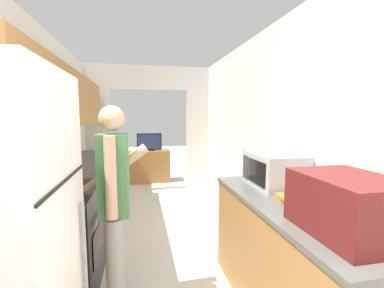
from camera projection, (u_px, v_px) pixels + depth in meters
The scene contains 12 objects.
wall_left at pixel (35, 127), 2.41m from camera, with size 0.38×6.80×2.50m.
wall_right at pixel (285, 146), 2.54m from camera, with size 0.06×6.80×2.50m.
wall_far_with_doorway at pixel (149, 122), 5.04m from camera, with size 2.79×0.06×2.50m.
counter_left at pixel (87, 198), 3.40m from camera, with size 0.62×3.29×0.92m.
counter_right at pixel (290, 262), 1.91m from camera, with size 0.62×1.70×0.92m.
range_oven at pixel (60, 242), 2.21m from camera, with size 0.66×0.79×1.06m.
person at pixel (115, 207), 1.92m from camera, with size 0.52×0.38×1.62m.
suitcase at pixel (348, 205), 1.37m from camera, with size 0.42×0.57×0.32m.
microwave at pixel (274, 170), 2.28m from camera, with size 0.40×0.52×0.30m.
book_stack at pixel (299, 201), 1.84m from camera, with size 0.25×0.32×0.04m.
tv_cabinet at pixel (150, 166), 5.98m from camera, with size 0.91×0.42×0.74m.
television at pixel (149, 142), 5.88m from camera, with size 0.56×0.16×0.40m.
Camera 1 is at (-0.19, -0.69, 1.55)m, focal length 24.00 mm.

